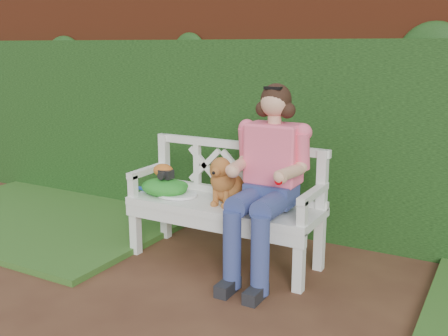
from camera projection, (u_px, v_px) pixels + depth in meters
The scene contains 11 objects.
ground at pixel (216, 320), 3.22m from camera, with size 60.00×60.00×0.00m, color #442619.
brick_wall at pixel (323, 110), 4.59m from camera, with size 10.00×0.30×2.20m, color maroon.
ivy_hedge at pixel (314, 142), 4.46m from camera, with size 10.00×0.18×1.70m, color #2E6422.
grass_left at pixel (49, 216), 5.12m from camera, with size 2.60×2.00×0.05m, color #284F1D.
garden_bench at pixel (224, 232), 4.06m from camera, with size 1.58×0.60×0.48m, color white, non-canonical shape.
seated_woman at pixel (270, 184), 3.75m from camera, with size 0.58×0.77×1.36m, color #E44D53, non-canonical shape.
dog at pixel (227, 179), 3.94m from camera, with size 0.25×0.34×0.38m, color brown, non-canonical shape.
tennis_racket at pixel (174, 194), 4.18m from camera, with size 0.66×0.28×0.03m, color white, non-canonical shape.
green_bag at pixel (164, 187), 4.19m from camera, with size 0.39×0.30×0.13m, color #24662B, non-canonical shape.
camera_item at pixel (166, 174), 4.17m from camera, with size 0.11×0.08×0.07m, color black.
baseball_glove at pixel (163, 170), 4.21m from camera, with size 0.17×0.13×0.11m, color #C66421.
Camera 1 is at (1.46, -2.53, 1.65)m, focal length 42.00 mm.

